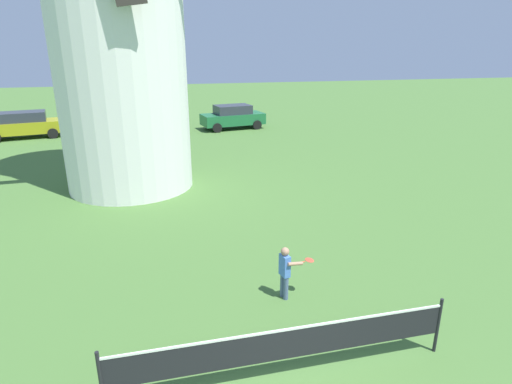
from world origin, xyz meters
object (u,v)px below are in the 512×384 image
(player_far, at_px, (286,269))
(parked_car_silver, at_px, (131,120))
(tennis_net, at_px, (285,344))
(parked_car_mustard, at_px, (24,124))
(parked_car_green, at_px, (233,117))

(player_far, distance_m, parked_car_silver, 20.61)
(tennis_net, distance_m, player_far, 2.44)
(player_far, relative_size, parked_car_silver, 0.29)
(tennis_net, distance_m, parked_car_silver, 22.78)
(player_far, xyz_separation_m, parked_car_mustard, (-10.03, 20.13, 0.12))
(parked_car_green, bearing_deg, tennis_net, -98.61)
(parked_car_mustard, bearing_deg, parked_car_green, -0.20)
(player_far, distance_m, parked_car_mustard, 22.49)
(player_far, height_order, parked_car_mustard, parked_car_mustard)
(player_far, bearing_deg, parked_car_silver, 100.74)
(tennis_net, relative_size, parked_car_silver, 1.39)
(tennis_net, relative_size, parked_car_green, 1.34)
(parked_car_mustard, xyz_separation_m, parked_car_silver, (6.19, 0.12, -0.00))
(tennis_net, distance_m, parked_car_mustard, 24.30)
(player_far, relative_size, parked_car_mustard, 0.26)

